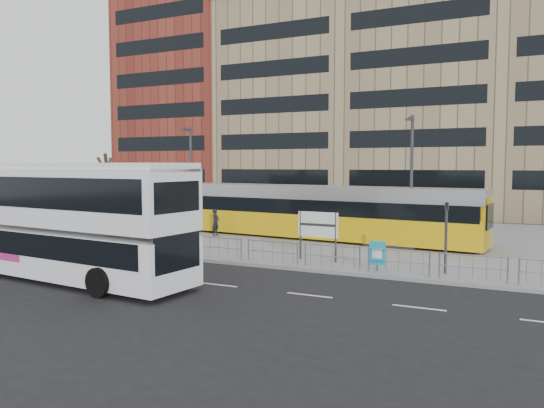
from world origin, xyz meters
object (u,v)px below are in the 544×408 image
at_px(station_sign, 318,227).
at_px(traffic_light_east, 446,228).
at_px(lamp_post_west, 190,175).
at_px(bare_tree, 107,152).
at_px(double_decker_bus, 66,217).
at_px(pedestrian, 216,222).
at_px(tram, 262,209).
at_px(traffic_light_west, 117,212).
at_px(lamp_post_east, 411,175).
at_px(ad_panel, 377,254).

height_order(station_sign, traffic_light_east, traffic_light_east).
bearing_deg(lamp_post_west, bare_tree, -170.05).
distance_m(double_decker_bus, lamp_post_west, 15.03).
height_order(pedestrian, bare_tree, bare_tree).
bearing_deg(double_decker_bus, lamp_post_west, 109.29).
relative_size(tram, lamp_post_west, 3.93).
relative_size(station_sign, traffic_light_west, 0.77).
distance_m(lamp_post_west, lamp_post_east, 15.18).
relative_size(pedestrian, lamp_post_east, 0.24).
bearing_deg(station_sign, traffic_light_east, -1.99).
height_order(lamp_post_east, bare_tree, bare_tree).
distance_m(traffic_light_west, lamp_post_east, 16.94).
height_order(tram, traffic_light_west, tram).
bearing_deg(lamp_post_west, double_decker_bus, -75.89).
height_order(traffic_light_west, bare_tree, bare_tree).
bearing_deg(traffic_light_east, ad_panel, -179.77).
bearing_deg(double_decker_bus, bare_tree, 132.23).
xyz_separation_m(double_decker_bus, traffic_light_east, (14.36, 7.49, -0.54)).
relative_size(station_sign, lamp_post_west, 0.33).
height_order(station_sign, lamp_post_west, lamp_post_west).
distance_m(double_decker_bus, tram, 15.67).
bearing_deg(bare_tree, double_decker_bus, -52.94).
distance_m(station_sign, lamp_post_west, 13.78).
distance_m(traffic_light_west, bare_tree, 9.58).
relative_size(double_decker_bus, ad_panel, 9.43).
bearing_deg(lamp_post_east, bare_tree, -177.73).
bearing_deg(traffic_light_east, pedestrian, 143.01).
height_order(double_decker_bus, traffic_light_west, double_decker_bus).
bearing_deg(lamp_post_west, station_sign, -28.58).
distance_m(tram, traffic_light_east, 15.29).
distance_m(tram, pedestrian, 3.27).
distance_m(double_decker_bus, traffic_light_west, 8.13).
height_order(tram, bare_tree, bare_tree).
bearing_deg(station_sign, ad_panel, -18.52).
bearing_deg(bare_tree, station_sign, -16.27).
bearing_deg(pedestrian, traffic_light_east, -113.31).
bearing_deg(station_sign, bare_tree, 166.56).
distance_m(traffic_light_east, lamp_post_west, 19.43).
xyz_separation_m(lamp_post_west, bare_tree, (-6.45, -1.13, 1.59)).
distance_m(double_decker_bus, traffic_light_east, 16.21).
relative_size(tram, ad_panel, 21.68).
bearing_deg(traffic_light_east, traffic_light_west, 165.61).
height_order(station_sign, traffic_light_west, traffic_light_west).
bearing_deg(ad_panel, tram, 133.82).
height_order(double_decker_bus, ad_panel, double_decker_bus).
relative_size(double_decker_bus, tram, 0.43).
xyz_separation_m(ad_panel, lamp_post_west, (-15.22, 7.79, 3.26)).
bearing_deg(traffic_light_west, double_decker_bus, -47.79).
relative_size(lamp_post_west, lamp_post_east, 0.98).
bearing_deg(traffic_light_west, station_sign, 18.61).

